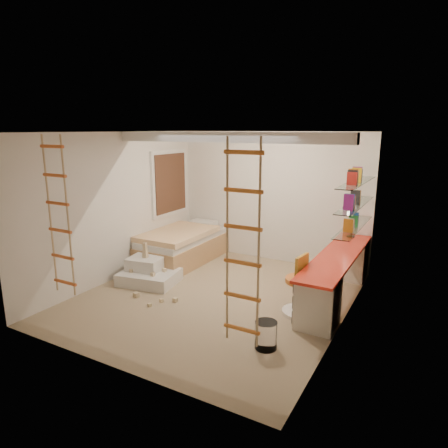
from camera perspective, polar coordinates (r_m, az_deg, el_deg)
The scene contains 15 objects.
floor at distance 6.56m, azimuth -1.29°, elevation -10.37°, with size 4.50×4.50×0.00m, color tan.
ceiling_beam at distance 6.26m, azimuth 0.00°, elevation 12.29°, with size 4.00×0.18×0.16m, color white.
window_frame at distance 8.41m, azimuth -7.83°, elevation 5.83°, with size 0.06×1.15×1.35m, color white.
window_blind at distance 8.39m, azimuth -7.61°, elevation 5.81°, with size 0.02×1.00×1.20m, color #4C2D1E.
rope_ladder_left at distance 5.68m, azimuth -22.53°, elevation 0.92°, with size 0.41×0.04×2.13m, color #C24A21, non-canonical shape.
rope_ladder_right at distance 3.98m, azimuth 2.68°, elevation -3.07°, with size 0.41×0.04×2.13m, color orange, non-canonical shape.
waste_bin at distance 5.12m, azimuth 6.02°, elevation -15.51°, with size 0.28×0.28×0.35m, color white.
desk at distance 6.57m, azimuth 15.78°, elevation -7.04°, with size 0.56×2.80×0.75m.
shelves at distance 6.51m, azimuth 18.26°, elevation 2.63°, with size 0.25×1.80×0.71m.
bed at distance 8.17m, azimuth -5.95°, elevation -3.11°, with size 1.02×2.00×0.69m.
task_lamp at distance 7.28m, azimuth 17.57°, elevation 0.85°, with size 0.14×0.36×0.57m.
swivel_chair at distance 5.97m, azimuth 10.94°, elevation -9.61°, with size 0.60×0.60×0.91m.
play_platform at distance 7.21m, azimuth -10.76°, elevation -6.92°, with size 1.07×0.90×0.43m.
toy_blocks at distance 6.85m, azimuth -10.52°, elevation -7.06°, with size 1.17×0.95×0.70m.
books at distance 6.49m, azimuth 18.34°, elevation 3.75°, with size 0.14×0.52×0.92m.
Camera 1 is at (3.04, -5.17, 2.64)m, focal length 32.00 mm.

